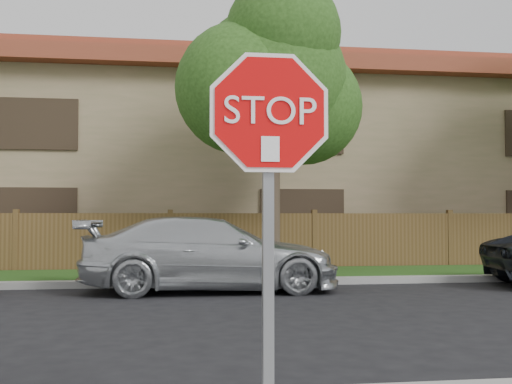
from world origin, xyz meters
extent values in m
cube|color=gray|center=(0.00, 8.15, 0.07)|extent=(70.00, 0.30, 0.15)
cube|color=#1E4714|center=(0.00, 9.80, 0.06)|extent=(70.00, 3.00, 0.12)
cube|color=#543A1D|center=(0.00, 11.40, 0.80)|extent=(70.00, 0.12, 1.60)
cube|color=#8D7F57|center=(0.00, 17.00, 3.00)|extent=(34.00, 8.00, 6.00)
cube|color=brown|center=(0.00, 17.00, 6.25)|extent=(35.20, 9.20, 0.50)
cube|color=brown|center=(0.00, 17.00, 6.85)|extent=(33.00, 5.50, 0.70)
cylinder|color=#382B21|center=(2.50, 9.70, 1.96)|extent=(0.44, 0.44, 3.92)
sphere|color=#224314|center=(2.50, 9.70, 4.90)|extent=(3.80, 3.80, 3.80)
sphere|color=#224314|center=(3.40, 10.00, 4.34)|extent=(3.00, 3.00, 3.00)
sphere|color=#224314|center=(1.70, 9.30, 4.62)|extent=(3.20, 3.20, 3.20)
sphere|color=#224314|center=(2.70, 9.10, 5.95)|extent=(2.80, 2.80, 2.80)
cube|color=gray|center=(0.68, -1.44, 1.25)|extent=(0.06, 0.06, 2.30)
cylinder|color=white|center=(0.68, -1.50, 2.15)|extent=(1.01, 0.02, 1.01)
cylinder|color=red|center=(0.68, -1.51, 2.15)|extent=(0.93, 0.02, 0.93)
cube|color=white|center=(0.68, -1.53, 1.93)|extent=(0.11, 0.00, 0.15)
imported|color=silver|center=(0.85, 7.24, 0.76)|extent=(5.22, 2.15, 1.51)
camera|label=1|loc=(0.12, -5.00, 1.54)|focal=42.00mm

